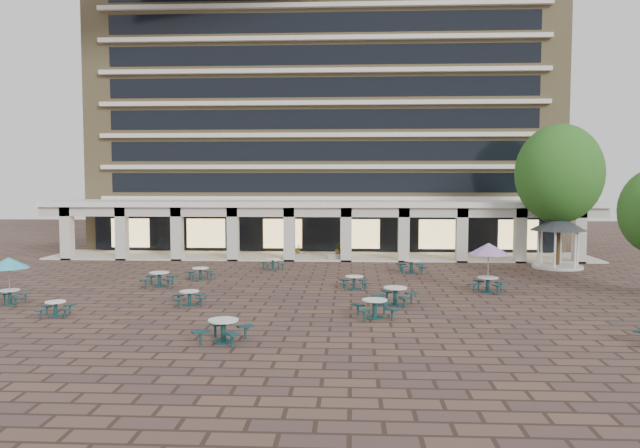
% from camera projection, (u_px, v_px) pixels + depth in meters
% --- Properties ---
extents(ground, '(120.00, 120.00, 0.00)m').
position_uv_depth(ground, '(305.00, 290.00, 33.91)').
color(ground, brown).
rests_on(ground, ground).
extents(apartment_building, '(40.00, 15.50, 25.20)m').
position_uv_depth(apartment_building, '(325.00, 110.00, 58.40)').
color(apartment_building, '#927D52').
rests_on(apartment_building, ground).
extents(retail_arcade, '(42.00, 6.60, 4.40)m').
position_uv_depth(retail_arcade, '(319.00, 219.00, 48.44)').
color(retail_arcade, white).
rests_on(retail_arcade, ground).
extents(picnic_table_0, '(1.71, 1.71, 0.67)m').
position_uv_depth(picnic_table_0, '(56.00, 307.00, 27.42)').
color(picnic_table_0, '#143A3C').
rests_on(picnic_table_0, ground).
extents(picnic_table_1, '(2.17, 2.17, 0.85)m').
position_uv_depth(picnic_table_1, '(223.00, 329.00, 23.04)').
color(picnic_table_1, '#143A3C').
rests_on(picnic_table_1, ground).
extents(picnic_table_2, '(2.12, 2.12, 0.83)m').
position_uv_depth(picnic_table_2, '(375.00, 307.00, 27.04)').
color(picnic_table_2, '#143A3C').
rests_on(picnic_table_2, ground).
extents(picnic_table_4, '(1.96, 1.96, 2.26)m').
position_uv_depth(picnic_table_4, '(9.00, 265.00, 30.03)').
color(picnic_table_4, '#143A3C').
rests_on(picnic_table_4, ground).
extents(picnic_table_5, '(1.84, 1.84, 0.70)m').
position_uv_depth(picnic_table_5, '(189.00, 297.00, 29.87)').
color(picnic_table_5, '#143A3C').
rests_on(picnic_table_5, ground).
extents(picnic_table_7, '(2.32, 2.32, 0.86)m').
position_uv_depth(picnic_table_7, '(395.00, 294.00, 29.97)').
color(picnic_table_7, '#143A3C').
rests_on(picnic_table_7, ground).
extents(picnic_table_8, '(1.98, 1.98, 0.84)m').
position_uv_depth(picnic_table_8, '(159.00, 278.00, 35.06)').
color(picnic_table_8, '#143A3C').
rests_on(picnic_table_8, ground).
extents(picnic_table_9, '(2.03, 2.03, 0.74)m').
position_uv_depth(picnic_table_9, '(200.00, 273.00, 37.48)').
color(picnic_table_9, '#143A3C').
rests_on(picnic_table_9, ground).
extents(picnic_table_10, '(1.75, 1.75, 0.74)m').
position_uv_depth(picnic_table_10, '(354.00, 281.00, 34.24)').
color(picnic_table_10, '#143A3C').
rests_on(picnic_table_10, ground).
extents(picnic_table_11, '(2.28, 2.28, 2.63)m').
position_uv_depth(picnic_table_11, '(488.00, 251.00, 33.24)').
color(picnic_table_11, '#143A3C').
rests_on(picnic_table_11, ground).
extents(picnic_table_12, '(1.96, 1.96, 0.72)m').
position_uv_depth(picnic_table_12, '(273.00, 263.00, 41.94)').
color(picnic_table_12, '#143A3C').
rests_on(picnic_table_12, ground).
extents(picnic_table_13, '(1.91, 1.91, 0.85)m').
position_uv_depth(picnic_table_13, '(411.00, 265.00, 40.25)').
color(picnic_table_13, '#143A3C').
rests_on(picnic_table_13, ground).
extents(gazebo, '(3.79, 3.79, 3.52)m').
position_uv_depth(gazebo, '(558.00, 229.00, 42.49)').
color(gazebo, beige).
rests_on(gazebo, ground).
extents(tree_east_c, '(5.92, 5.92, 9.86)m').
position_uv_depth(tree_east_c, '(559.00, 174.00, 42.68)').
color(tree_east_c, '#47311C').
rests_on(tree_east_c, ground).
extents(planter_left, '(1.50, 0.76, 1.20)m').
position_uv_depth(planter_left, '(298.00, 254.00, 46.81)').
color(planter_left, gray).
rests_on(planter_left, ground).
extents(planter_right, '(1.50, 0.90, 1.32)m').
position_uv_depth(planter_right, '(338.00, 253.00, 46.64)').
color(planter_right, gray).
rests_on(planter_right, ground).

